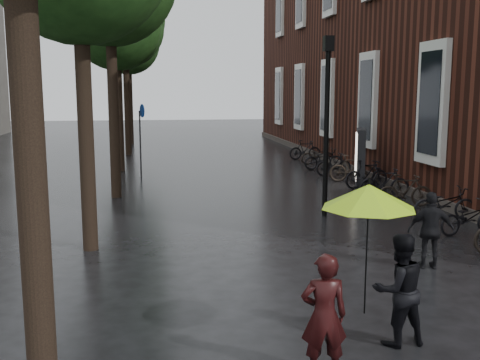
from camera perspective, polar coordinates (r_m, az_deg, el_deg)
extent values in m
cube|color=#38160F|center=(27.98, 19.92, 13.97)|extent=(10.00, 33.00, 12.00)
cube|color=silver|center=(17.55, 19.05, 7.39)|extent=(0.25, 1.60, 3.60)
cube|color=black|center=(17.50, 18.76, 7.40)|extent=(0.10, 1.20, 3.00)
cube|color=silver|center=(22.09, 12.93, 7.91)|extent=(0.25, 1.60, 3.60)
cube|color=black|center=(22.05, 12.68, 7.92)|extent=(0.10, 1.20, 3.00)
cube|color=silver|center=(26.79, 8.92, 8.21)|extent=(0.25, 1.60, 3.60)
cube|color=black|center=(26.76, 8.71, 8.21)|extent=(0.10, 1.20, 3.00)
cube|color=silver|center=(31.59, 6.11, 8.39)|extent=(0.25, 1.60, 3.60)
cube|color=black|center=(31.56, 5.93, 8.39)|extent=(0.10, 1.20, 3.00)
cube|color=silver|center=(36.44, 4.04, 8.51)|extent=(0.25, 1.60, 3.60)
cube|color=black|center=(36.42, 3.89, 8.51)|extent=(0.10, 1.20, 3.00)
cube|color=silver|center=(36.80, 4.14, 17.11)|extent=(0.25, 1.60, 3.60)
cube|color=black|center=(36.77, 3.98, 17.11)|extent=(0.10, 1.20, 3.00)
cube|color=#3F3833|center=(26.09, 9.75, 1.88)|extent=(0.40, 33.00, 0.30)
cylinder|color=black|center=(6.21, -20.36, -1.12)|extent=(0.32, 0.32, 4.68)
cylinder|color=black|center=(12.13, -15.34, 3.48)|extent=(0.32, 0.32, 4.51)
cylinder|color=black|center=(18.06, -12.70, 6.03)|extent=(0.32, 0.32, 4.95)
cylinder|color=black|center=(24.06, -12.15, 6.11)|extent=(0.32, 0.32, 4.40)
cylinder|color=black|center=(30.04, -11.38, 7.07)|extent=(0.32, 0.32, 4.79)
cylinder|color=black|center=(36.04, -11.08, 7.22)|extent=(0.32, 0.32, 4.57)
imported|color=black|center=(6.84, 8.52, -13.51)|extent=(0.59, 0.42, 1.52)
imported|color=black|center=(7.88, 15.83, -10.63)|extent=(0.80, 0.65, 1.53)
cylinder|color=black|center=(7.20, 12.72, -7.53)|extent=(0.02, 0.02, 1.51)
cone|color=#A4E217|center=(7.03, 12.93, -1.63)|extent=(1.18, 1.18, 0.30)
cylinder|color=black|center=(7.00, 12.99, -0.10)|extent=(0.02, 0.02, 0.08)
imported|color=black|center=(11.31, 18.82, -4.86)|extent=(0.93, 0.54, 1.49)
imported|color=black|center=(14.29, 22.21, -3.55)|extent=(1.64, 0.79, 0.82)
imported|color=black|center=(15.64, 20.07, -2.27)|extent=(1.72, 0.71, 0.88)
imported|color=black|center=(17.04, 16.41, -1.04)|extent=(1.65, 0.65, 0.97)
imported|color=black|center=(18.43, 14.49, -0.23)|extent=(1.63, 0.65, 0.95)
imported|color=black|center=(19.88, 12.76, 0.58)|extent=(1.73, 0.76, 1.00)
imported|color=black|center=(21.23, 11.34, 1.17)|extent=(1.75, 0.83, 1.01)
imported|color=black|center=(22.68, 9.50, 1.61)|extent=(1.59, 0.66, 0.93)
imported|color=black|center=(24.35, 8.47, 2.13)|extent=(1.79, 0.80, 0.91)
imported|color=black|center=(26.05, 7.90, 2.53)|extent=(1.66, 0.71, 0.85)
imported|color=black|center=(27.71, 6.62, 3.06)|extent=(1.62, 0.55, 0.96)
cube|color=black|center=(20.33, 12.13, 2.24)|extent=(0.28, 1.34, 2.02)
cube|color=beige|center=(20.27, 11.75, 2.37)|extent=(0.04, 1.13, 1.66)
cylinder|color=black|center=(15.12, 8.76, 4.66)|extent=(0.13, 0.13, 4.46)
cube|color=black|center=(15.12, 8.98, 13.54)|extent=(0.25, 0.25, 0.39)
sphere|color=#FFE5B2|center=(15.12, 8.98, 13.54)|extent=(0.20, 0.20, 0.20)
cylinder|color=#262628|center=(22.33, -10.09, 3.62)|extent=(0.06, 0.06, 2.59)
cylinder|color=#0D3695|center=(22.25, -9.92, 6.95)|extent=(0.03, 0.52, 0.52)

